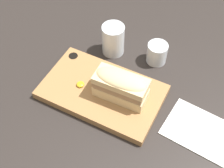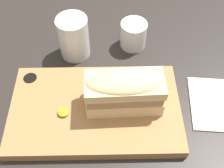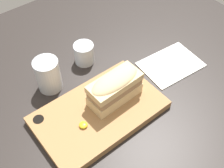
% 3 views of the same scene
% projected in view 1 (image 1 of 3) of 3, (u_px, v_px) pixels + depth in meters
% --- Properties ---
extents(dining_table, '(1.40, 1.27, 0.02)m').
position_uv_depth(dining_table, '(124.00, 97.00, 1.00)').
color(dining_table, '#282321').
rests_on(dining_table, ground).
extents(serving_board, '(0.37, 0.23, 0.03)m').
position_uv_depth(serving_board, '(102.00, 91.00, 0.98)').
color(serving_board, '#9E7042').
rests_on(serving_board, dining_table).
extents(sandwich, '(0.16, 0.08, 0.10)m').
position_uv_depth(sandwich, '(122.00, 85.00, 0.92)').
color(sandwich, '#DBBC84').
rests_on(sandwich, serving_board).
extents(mustard_dollop, '(0.02, 0.02, 0.01)m').
position_uv_depth(mustard_dollop, '(80.00, 84.00, 0.98)').
color(mustard_dollop, gold).
rests_on(mustard_dollop, serving_board).
extents(water_glass, '(0.08, 0.08, 0.11)m').
position_uv_depth(water_glass, '(113.00, 41.00, 1.07)').
color(water_glass, silver).
rests_on(water_glass, dining_table).
extents(wine_glass, '(0.07, 0.07, 0.07)m').
position_uv_depth(wine_glass, '(157.00, 54.00, 1.06)').
color(wine_glass, silver).
rests_on(wine_glass, dining_table).
extents(napkin, '(0.21, 0.16, 0.00)m').
position_uv_depth(napkin, '(200.00, 131.00, 0.91)').
color(napkin, white).
rests_on(napkin, dining_table).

